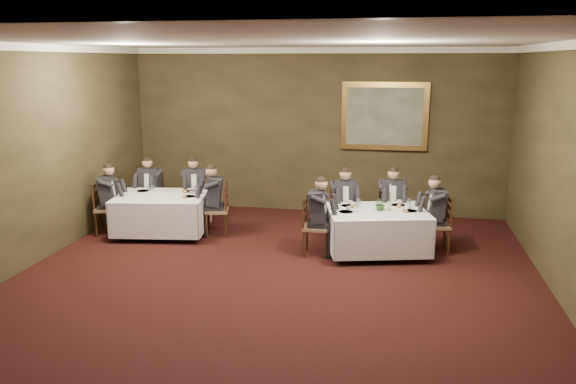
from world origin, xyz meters
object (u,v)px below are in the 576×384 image
(chair_main_endright, at_px, (437,236))
(diner_sec_endleft, at_px, (107,208))
(chair_main_backright, at_px, (390,223))
(diner_sec_endright, at_px, (217,209))
(diner_sec_backright, at_px, (195,198))
(chair_sec_endleft, at_px, (107,219))
(chair_sec_endright, at_px, (218,221))
(table_main, at_px, (377,228))
(diner_main_backleft, at_px, (343,212))
(diner_main_backright, at_px, (391,211))
(chair_sec_backleft, at_px, (152,208))
(diner_sec_backleft, at_px, (151,197))
(diner_main_endright, at_px, (437,224))
(chair_main_backleft, at_px, (343,224))
(table_second, at_px, (162,211))
(centerpiece, at_px, (381,203))
(candlestick, at_px, (390,200))
(chair_main_endleft, at_px, (315,239))
(diner_main_endleft, at_px, (316,226))
(chair_sec_backright, at_px, (195,208))
(painting, at_px, (384,116))

(chair_main_endright, height_order, diner_sec_endleft, diner_sec_endleft)
(chair_main_backright, distance_m, diner_sec_endright, 3.27)
(diner_sec_backright, distance_m, chair_sec_endleft, 1.75)
(chair_main_endright, relative_size, chair_sec_endright, 1.00)
(table_main, bearing_deg, diner_main_backleft, 132.18)
(diner_main_backleft, height_order, chair_sec_endright, diner_main_backleft)
(diner_main_backright, distance_m, chair_sec_backleft, 4.85)
(diner_sec_backleft, bearing_deg, diner_sec_endleft, 65.29)
(chair_main_backright, height_order, diner_main_endright, diner_main_endright)
(chair_main_backleft, xyz_separation_m, chair_main_backright, (0.87, 0.22, 0.00))
(table_main, relative_size, diner_sec_backleft, 1.44)
(chair_main_backright, bearing_deg, diner_sec_backleft, -11.91)
(table_second, xyz_separation_m, diner_main_backright, (4.27, 0.61, 0.06))
(chair_sec_endleft, bearing_deg, table_main, 72.16)
(diner_main_backright, distance_m, chair_sec_endleft, 5.38)
(centerpiece, bearing_deg, diner_main_backleft, 135.26)
(diner_sec_endleft, xyz_separation_m, centerpiece, (5.14, -0.15, 0.38))
(chair_main_endright, distance_m, candlestick, 1.07)
(diner_main_backleft, xyz_separation_m, chair_main_endleft, (-0.38, -0.97, -0.23))
(chair_main_endleft, xyz_separation_m, candlestick, (1.22, 0.30, 0.65))
(diner_sec_backleft, height_order, chair_sec_endleft, diner_sec_backleft)
(diner_main_backright, relative_size, chair_main_endleft, 1.35)
(diner_sec_backleft, bearing_deg, table_main, 168.87)
(diner_main_endleft, relative_size, chair_sec_endright, 1.35)
(chair_main_endleft, bearing_deg, chair_main_backleft, 157.71)
(diner_sec_endright, distance_m, diner_sec_endleft, 2.11)
(diner_main_endright, relative_size, centerpiece, 5.15)
(table_main, distance_m, chair_main_endleft, 1.07)
(chair_main_backleft, distance_m, chair_main_endright, 1.73)
(table_second, relative_size, diner_main_endleft, 1.38)
(diner_main_endleft, bearing_deg, chair_main_backright, 132.95)
(chair_main_backleft, relative_size, diner_sec_backright, 0.74)
(diner_sec_backleft, height_order, diner_sec_endright, same)
(diner_main_endright, xyz_separation_m, chair_sec_backright, (-4.74, 0.98, -0.23))
(table_second, bearing_deg, diner_main_backleft, 6.50)
(diner_sec_endright, relative_size, painting, 0.76)
(chair_main_backright, xyz_separation_m, diner_sec_endleft, (-5.31, -0.77, 0.23))
(diner_main_endright, height_order, diner_sec_backleft, same)
(chair_sec_endleft, bearing_deg, diner_main_endright, 74.88)
(diner_main_backright, bearing_deg, chair_sec_backright, -14.53)
(chair_main_endleft, relative_size, diner_sec_endright, 0.74)
(chair_sec_backright, height_order, centerpiece, centerpiece)
(diner_sec_backleft, relative_size, painting, 0.76)
(table_second, height_order, chair_sec_backleft, chair_sec_backleft)
(chair_sec_endright, distance_m, diner_sec_endright, 0.23)
(table_second, bearing_deg, diner_sec_endleft, -171.75)
(chair_sec_endleft, bearing_deg, diner_sec_endleft, 90.00)
(candlestick, bearing_deg, diner_sec_endright, 172.42)
(diner_sec_backright, relative_size, painting, 0.76)
(diner_sec_endright, bearing_deg, diner_sec_endleft, 85.42)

